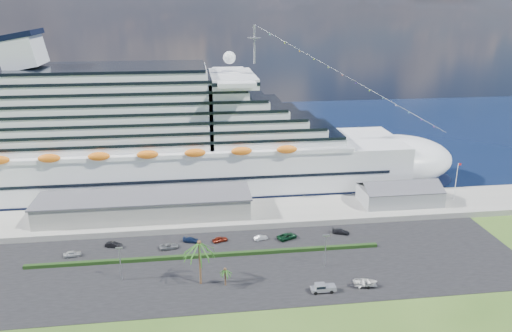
{
  "coord_description": "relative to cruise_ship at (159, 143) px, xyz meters",
  "views": [
    {
      "loc": [
        -10.37,
        -95.83,
        61.4
      ],
      "look_at": [
        6.07,
        30.0,
        18.96
      ],
      "focal_mm": 35.0,
      "sensor_mm": 36.0,
      "label": 1
    }
  ],
  "objects": [
    {
      "name": "boat_trailer",
      "position": [
        48.06,
        -66.27,
        -15.37
      ],
      "size": [
        6.42,
        4.38,
        1.82
      ],
      "color": "gray",
      "rests_on": "asphalt_lot"
    },
    {
      "name": "parked_car_3",
      "position": [
        9.53,
        -39.29,
        -15.94
      ],
      "size": [
        4.74,
        3.13,
        1.28
      ],
      "primitive_type": "imported",
      "rotation": [
        0.0,
        0.0,
        1.24
      ],
      "color": "#142346",
      "rests_on": "asphalt_lot"
    },
    {
      "name": "parked_car_4",
      "position": [
        17.14,
        -39.97,
        -15.88
      ],
      "size": [
        4.43,
        3.03,
        1.4
      ],
      "primitive_type": "imported",
      "rotation": [
        0.0,
        0.0,
        1.94
      ],
      "color": "maroon",
      "rests_on": "asphalt_lot"
    },
    {
      "name": "lamp_post_right",
      "position": [
        41.53,
        -56.0,
        -11.35
      ],
      "size": [
        1.6,
        0.35,
        8.27
      ],
      "color": "gray",
      "rests_on": "asphalt_lot"
    },
    {
      "name": "port_shed",
      "position": [
        73.53,
        -24.0,
        -12.3
      ],
      "size": [
        24.0,
        12.31,
        7.37
      ],
      "color": "gray",
      "rests_on": "wharf"
    },
    {
      "name": "cruise_ship",
      "position": [
        0.0,
        0.0,
        0.0
      ],
      "size": [
        191.0,
        38.0,
        54.0
      ],
      "color": "silver",
      "rests_on": "ground"
    },
    {
      "name": "parked_car_0",
      "position": [
        -20.12,
        -43.29,
        -15.84
      ],
      "size": [
        4.54,
        2.48,
        1.47
      ],
      "primitive_type": "imported",
      "rotation": [
        0.0,
        0.0,
        1.75
      ],
      "color": "#B2B2B4",
      "rests_on": "asphalt_lot"
    },
    {
      "name": "hedge",
      "position": [
        13.53,
        -48.0,
        -16.12
      ],
      "size": [
        88.0,
        1.1,
        0.9
      ],
      "primitive_type": "cube",
      "color": "black",
      "rests_on": "asphalt_lot"
    },
    {
      "name": "parked_car_5",
      "position": [
        28.12,
        -40.34,
        -15.96
      ],
      "size": [
        3.93,
        2.29,
        1.22
      ],
      "primitive_type": "imported",
      "rotation": [
        0.0,
        0.0,
        1.86
      ],
      "color": "silver",
      "rests_on": "asphalt_lot"
    },
    {
      "name": "parked_car_2",
      "position": [
        3.78,
        -42.17,
        -15.91
      ],
      "size": [
        5.14,
        3.2,
        1.33
      ],
      "primitive_type": "imported",
      "rotation": [
        0.0,
        0.0,
        1.79
      ],
      "color": "gray",
      "rests_on": "asphalt_lot"
    },
    {
      "name": "pickup_truck",
      "position": [
        38.13,
        -67.01,
        -15.49
      ],
      "size": [
        5.58,
        2.23,
        1.97
      ],
      "color": "black",
      "rests_on": "asphalt_lot"
    },
    {
      "name": "ground",
      "position": [
        21.53,
        -64.0,
        -16.69
      ],
      "size": [
        420.0,
        420.0,
        0.0
      ],
      "primitive_type": "plane",
      "color": "#2F4E1A",
      "rests_on": "ground"
    },
    {
      "name": "wharf",
      "position": [
        21.53,
        -24.0,
        -15.79
      ],
      "size": [
        240.0,
        20.0,
        1.8
      ],
      "primitive_type": "cube",
      "color": "gray",
      "rests_on": "ground"
    },
    {
      "name": "flagpole",
      "position": [
        91.57,
        -24.0,
        -8.43
      ],
      "size": [
        1.08,
        0.16,
        12.0
      ],
      "color": "silver",
      "rests_on": "wharf"
    },
    {
      "name": "asphalt_lot",
      "position": [
        21.53,
        -53.0,
        -16.63
      ],
      "size": [
        140.0,
        38.0,
        0.12
      ],
      "primitive_type": "cube",
      "color": "black",
      "rests_on": "ground"
    },
    {
      "name": "parked_car_6",
      "position": [
        35.19,
        -40.72,
        -15.79
      ],
      "size": [
        6.19,
        4.64,
        1.56
      ],
      "primitive_type": "imported",
      "rotation": [
        0.0,
        0.0,
        1.99
      ],
      "color": "black",
      "rests_on": "asphalt_lot"
    },
    {
      "name": "palm_short",
      "position": [
        17.03,
        -61.5,
        -13.03
      ],
      "size": [
        3.53,
        3.53,
        4.56
      ],
      "color": "#47301E",
      "rests_on": "ground"
    },
    {
      "name": "palm_tall",
      "position": [
        11.53,
        -60.0,
        -7.49
      ],
      "size": [
        8.82,
        8.82,
        11.13
      ],
      "color": "#47301E",
      "rests_on": "ground"
    },
    {
      "name": "parked_car_1",
      "position": [
        -10.46,
        -39.59,
        -15.85
      ],
      "size": [
        4.62,
        2.71,
        1.44
      ],
      "primitive_type": "imported",
      "rotation": [
        0.0,
        0.0,
        1.28
      ],
      "color": "black",
      "rests_on": "asphalt_lot"
    },
    {
      "name": "lamp_post_left",
      "position": [
        -6.47,
        -56.0,
        -11.35
      ],
      "size": [
        1.6,
        0.35,
        8.27
      ],
      "color": "gray",
      "rests_on": "asphalt_lot"
    },
    {
      "name": "water",
      "position": [
        21.53,
        66.0,
        -16.68
      ],
      "size": [
        420.0,
        160.0,
        0.02
      ],
      "primitive_type": "cube",
      "color": "black",
      "rests_on": "ground"
    },
    {
      "name": "terminal_building",
      "position": [
        -3.47,
        -24.0,
        -11.68
      ],
      "size": [
        61.0,
        15.0,
        6.3
      ],
      "color": "gray",
      "rests_on": "wharf"
    },
    {
      "name": "parked_car_7",
      "position": [
        50.4,
        -39.53,
        -15.9
      ],
      "size": [
        5.03,
        3.51,
        1.35
      ],
      "primitive_type": "imported",
      "rotation": [
        0.0,
        0.0,
        1.19
      ],
      "color": "black",
      "rests_on": "asphalt_lot"
    }
  ]
}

